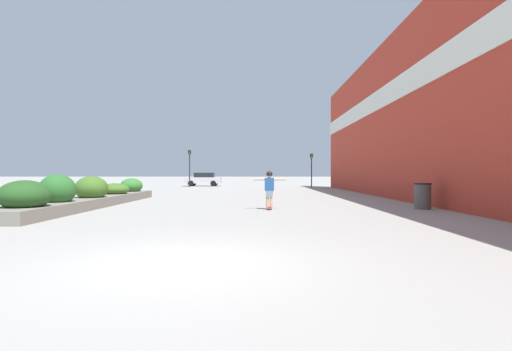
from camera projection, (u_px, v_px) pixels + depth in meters
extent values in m
plane|color=gray|center=(181.00, 264.00, 6.37)|extent=(300.00, 300.00, 0.00)
cube|color=#B23323|center=(406.00, 112.00, 20.63)|extent=(0.60, 40.25, 9.20)
cube|color=silver|center=(375.00, 102.00, 25.03)|extent=(0.06, 31.44, 1.20)
cube|color=slate|center=(92.00, 202.00, 17.32)|extent=(1.63, 13.18, 0.40)
ellipsoid|color=#234C1E|center=(25.00, 195.00, 12.31)|extent=(1.51, 1.60, 0.94)
ellipsoid|color=#286028|center=(57.00, 190.00, 14.44)|extent=(1.25, 1.39, 1.14)
ellipsoid|color=#3D6623|center=(92.00, 188.00, 17.04)|extent=(1.34, 1.51, 1.04)
ellipsoid|color=#3D6623|center=(115.00, 189.00, 19.94)|extent=(1.40, 1.44, 0.61)
ellipsoid|color=#33702D|center=(131.00, 186.00, 22.64)|extent=(1.21, 1.44, 0.85)
cube|color=maroon|center=(269.00, 207.00, 15.78)|extent=(0.24, 0.62, 0.01)
cylinder|color=beige|center=(267.00, 208.00, 16.00)|extent=(0.06, 0.06, 0.06)
cylinder|color=beige|center=(272.00, 208.00, 15.99)|extent=(0.06, 0.06, 0.06)
cylinder|color=beige|center=(267.00, 209.00, 15.57)|extent=(0.06, 0.06, 0.06)
cylinder|color=beige|center=(272.00, 209.00, 15.56)|extent=(0.06, 0.06, 0.06)
cylinder|color=tan|center=(267.00, 199.00, 15.78)|extent=(0.12, 0.12, 0.65)
cylinder|color=tan|center=(271.00, 199.00, 15.77)|extent=(0.12, 0.12, 0.65)
cube|color=slate|center=(269.00, 194.00, 15.78)|extent=(0.24, 0.20, 0.23)
cube|color=#234C8C|center=(269.00, 184.00, 15.77)|extent=(0.37, 0.20, 0.51)
cylinder|color=tan|center=(259.00, 179.00, 15.79)|extent=(0.48, 0.10, 0.08)
cylinder|color=tan|center=(280.00, 179.00, 15.76)|extent=(0.48, 0.10, 0.08)
sphere|color=tan|center=(269.00, 175.00, 15.77)|extent=(0.21, 0.21, 0.21)
sphere|color=black|center=(269.00, 174.00, 15.77)|extent=(0.24, 0.24, 0.24)
cylinder|color=#514C47|center=(423.00, 197.00, 15.99)|extent=(0.63, 0.63, 0.99)
cylinder|color=black|center=(423.00, 184.00, 15.99)|extent=(0.66, 0.66, 0.05)
cube|color=#BCBCC1|center=(203.00, 180.00, 43.90)|extent=(3.92, 1.78, 0.66)
cube|color=black|center=(205.00, 175.00, 43.90)|extent=(2.15, 1.57, 0.51)
cylinder|color=black|center=(191.00, 183.00, 43.07)|extent=(0.62, 0.22, 0.62)
cylinder|color=black|center=(193.00, 183.00, 44.76)|extent=(0.62, 0.22, 0.62)
cylinder|color=black|center=(213.00, 183.00, 43.05)|extent=(0.62, 0.22, 0.62)
cylinder|color=black|center=(215.00, 183.00, 44.74)|extent=(0.62, 0.22, 0.62)
cube|color=silver|center=(402.00, 180.00, 46.52)|extent=(4.66, 1.77, 0.66)
cube|color=black|center=(404.00, 175.00, 46.51)|extent=(2.56, 1.55, 0.48)
cylinder|color=black|center=(392.00, 183.00, 45.69)|extent=(0.67, 0.22, 0.67)
cylinder|color=black|center=(388.00, 182.00, 47.37)|extent=(0.67, 0.22, 0.67)
cylinder|color=black|center=(418.00, 183.00, 45.67)|extent=(0.67, 0.22, 0.67)
cylinder|color=black|center=(412.00, 182.00, 47.35)|extent=(0.67, 0.22, 0.67)
cylinder|color=black|center=(190.00, 171.00, 41.25)|extent=(0.11, 0.11, 3.36)
cube|color=black|center=(190.00, 152.00, 41.24)|extent=(0.28, 0.20, 0.45)
sphere|color=#2D2823|center=(189.00, 151.00, 41.11)|extent=(0.15, 0.15, 0.15)
sphere|color=#2D2823|center=(189.00, 152.00, 41.12)|extent=(0.15, 0.15, 0.15)
sphere|color=green|center=(189.00, 154.00, 41.12)|extent=(0.15, 0.15, 0.15)
cylinder|color=black|center=(312.00, 172.00, 40.97)|extent=(0.11, 0.11, 2.99)
cube|color=black|center=(312.00, 156.00, 40.96)|extent=(0.28, 0.20, 0.45)
sphere|color=#2D2823|center=(312.00, 154.00, 40.84)|extent=(0.15, 0.15, 0.15)
sphere|color=#2D2823|center=(312.00, 156.00, 40.84)|extent=(0.15, 0.15, 0.15)
sphere|color=green|center=(312.00, 157.00, 40.84)|extent=(0.15, 0.15, 0.15)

